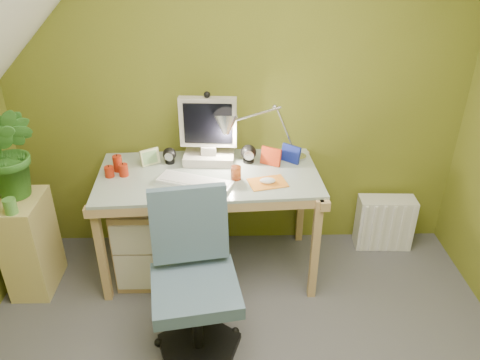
{
  "coord_description": "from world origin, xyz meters",
  "views": [
    {
      "loc": [
        -0.05,
        -1.49,
        2.23
      ],
      "look_at": [
        0.0,
        1.0,
        0.85
      ],
      "focal_mm": 35.0,
      "sensor_mm": 36.0,
      "label": 1
    }
  ],
  "objects_px": {
    "potted_plant": "(10,153)",
    "radiator": "(384,222)",
    "monitor": "(208,129)",
    "task_chair": "(195,288)",
    "side_ledge": "(30,244)",
    "desk_lamp": "(276,120)",
    "desk": "(210,222)"
  },
  "relations": [
    {
      "from": "desk_lamp",
      "to": "potted_plant",
      "type": "distance_m",
      "value": 1.68
    },
    {
      "from": "side_ledge",
      "to": "radiator",
      "type": "relative_size",
      "value": 1.64
    },
    {
      "from": "desk",
      "to": "side_ledge",
      "type": "bearing_deg",
      "value": -175.44
    },
    {
      "from": "potted_plant",
      "to": "desk_lamp",
      "type": "bearing_deg",
      "value": 10.28
    },
    {
      "from": "potted_plant",
      "to": "radiator",
      "type": "xyz_separation_m",
      "value": [
        2.52,
        0.35,
        -0.79
      ]
    },
    {
      "from": "desk",
      "to": "desk_lamp",
      "type": "bearing_deg",
      "value": 18.34
    },
    {
      "from": "desk_lamp",
      "to": "potted_plant",
      "type": "bearing_deg",
      "value": -161.93
    },
    {
      "from": "side_ledge",
      "to": "radiator",
      "type": "height_order",
      "value": "side_ledge"
    },
    {
      "from": "potted_plant",
      "to": "radiator",
      "type": "relative_size",
      "value": 1.48
    },
    {
      "from": "side_ledge",
      "to": "desk_lamp",
      "type": "bearing_deg",
      "value": 11.95
    },
    {
      "from": "potted_plant",
      "to": "monitor",
      "type": "bearing_deg",
      "value": 14.01
    },
    {
      "from": "monitor",
      "to": "task_chair",
      "type": "bearing_deg",
      "value": -89.64
    },
    {
      "from": "desk_lamp",
      "to": "side_ledge",
      "type": "bearing_deg",
      "value": -160.25
    },
    {
      "from": "monitor",
      "to": "desk_lamp",
      "type": "height_order",
      "value": "desk_lamp"
    },
    {
      "from": "desk",
      "to": "potted_plant",
      "type": "height_order",
      "value": "potted_plant"
    },
    {
      "from": "monitor",
      "to": "desk",
      "type": "bearing_deg",
      "value": -86.42
    },
    {
      "from": "desk_lamp",
      "to": "potted_plant",
      "type": "xyz_separation_m",
      "value": [
        -1.65,
        -0.3,
        -0.08
      ]
    },
    {
      "from": "task_chair",
      "to": "desk",
      "type": "bearing_deg",
      "value": 76.59
    },
    {
      "from": "monitor",
      "to": "radiator",
      "type": "distance_m",
      "value": 1.55
    },
    {
      "from": "desk",
      "to": "desk_lamp",
      "type": "xyz_separation_m",
      "value": [
        0.45,
        0.18,
        0.69
      ]
    },
    {
      "from": "monitor",
      "to": "potted_plant",
      "type": "distance_m",
      "value": 1.23
    },
    {
      "from": "monitor",
      "to": "side_ledge",
      "type": "height_order",
      "value": "monitor"
    },
    {
      "from": "side_ledge",
      "to": "desk",
      "type": "bearing_deg",
      "value": 8.02
    },
    {
      "from": "side_ledge",
      "to": "potted_plant",
      "type": "relative_size",
      "value": 1.11
    },
    {
      "from": "desk",
      "to": "potted_plant",
      "type": "distance_m",
      "value": 1.35
    },
    {
      "from": "radiator",
      "to": "side_ledge",
      "type": "bearing_deg",
      "value": -168.68
    },
    {
      "from": "monitor",
      "to": "potted_plant",
      "type": "xyz_separation_m",
      "value": [
        -1.2,
        -0.3,
        -0.02
      ]
    },
    {
      "from": "radiator",
      "to": "potted_plant",
      "type": "bearing_deg",
      "value": -169.79
    },
    {
      "from": "potted_plant",
      "to": "side_ledge",
      "type": "bearing_deg",
      "value": -90.0
    },
    {
      "from": "task_chair",
      "to": "potted_plant",
      "type": "bearing_deg",
      "value": 140.75
    },
    {
      "from": "side_ledge",
      "to": "task_chair",
      "type": "xyz_separation_m",
      "value": [
        1.14,
        -0.6,
        0.14
      ]
    },
    {
      "from": "radiator",
      "to": "monitor",
      "type": "bearing_deg",
      "value": -175.5
    }
  ]
}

